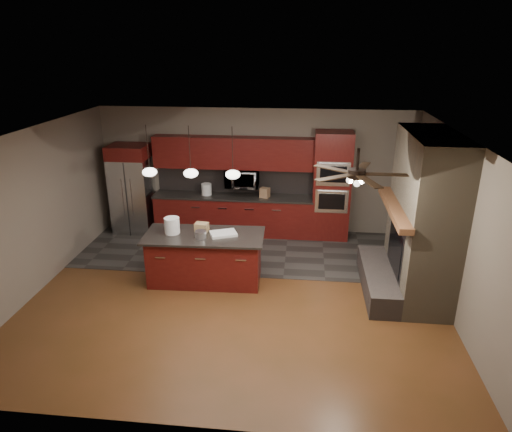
# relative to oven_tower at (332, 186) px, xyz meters

# --- Properties ---
(ground) EXTENTS (7.00, 7.00, 0.00)m
(ground) POSITION_rel_oven_tower_xyz_m (-1.70, -2.69, -1.19)
(ground) COLOR brown
(ground) RESTS_ON ground
(ceiling) EXTENTS (7.00, 6.00, 0.02)m
(ceiling) POSITION_rel_oven_tower_xyz_m (-1.70, -2.69, 1.61)
(ceiling) COLOR white
(ceiling) RESTS_ON back_wall
(back_wall) EXTENTS (7.00, 0.02, 2.80)m
(back_wall) POSITION_rel_oven_tower_xyz_m (-1.70, 0.31, 0.21)
(back_wall) COLOR #6F6759
(back_wall) RESTS_ON ground
(right_wall) EXTENTS (0.02, 6.00, 2.80)m
(right_wall) POSITION_rel_oven_tower_xyz_m (1.80, -2.69, 0.21)
(right_wall) COLOR #6F6759
(right_wall) RESTS_ON ground
(left_wall) EXTENTS (0.02, 6.00, 2.80)m
(left_wall) POSITION_rel_oven_tower_xyz_m (-5.20, -2.69, 0.21)
(left_wall) COLOR #6F6759
(left_wall) RESTS_ON ground
(slate_tile_patch) EXTENTS (7.00, 2.40, 0.01)m
(slate_tile_patch) POSITION_rel_oven_tower_xyz_m (-1.70, -0.89, -1.19)
(slate_tile_patch) COLOR #34322F
(slate_tile_patch) RESTS_ON ground
(fireplace_column) EXTENTS (1.30, 2.10, 2.80)m
(fireplace_column) POSITION_rel_oven_tower_xyz_m (1.34, -2.29, 0.11)
(fireplace_column) COLOR #736752
(fireplace_column) RESTS_ON ground
(back_cabinetry) EXTENTS (3.59, 0.64, 2.20)m
(back_cabinetry) POSITION_rel_oven_tower_xyz_m (-2.18, 0.05, -0.30)
(back_cabinetry) COLOR #571410
(back_cabinetry) RESTS_ON ground
(oven_tower) EXTENTS (0.80, 0.63, 2.38)m
(oven_tower) POSITION_rel_oven_tower_xyz_m (0.00, 0.00, 0.00)
(oven_tower) COLOR #571410
(oven_tower) RESTS_ON ground
(microwave) EXTENTS (0.73, 0.41, 0.50)m
(microwave) POSITION_rel_oven_tower_xyz_m (-1.98, 0.06, 0.11)
(microwave) COLOR silver
(microwave) RESTS_ON back_cabinetry
(refrigerator) EXTENTS (0.86, 0.75, 2.01)m
(refrigerator) POSITION_rel_oven_tower_xyz_m (-4.48, -0.07, -0.18)
(refrigerator) COLOR silver
(refrigerator) RESTS_ON ground
(kitchen_island) EXTENTS (2.16, 1.04, 0.92)m
(kitchen_island) POSITION_rel_oven_tower_xyz_m (-2.34, -2.30, -0.73)
(kitchen_island) COLOR #571410
(kitchen_island) RESTS_ON ground
(white_bucket) EXTENTS (0.35, 0.35, 0.29)m
(white_bucket) POSITION_rel_oven_tower_xyz_m (-2.92, -2.28, -0.13)
(white_bucket) COLOR white
(white_bucket) RESTS_ON kitchen_island
(paint_can) EXTENTS (0.27, 0.27, 0.13)m
(paint_can) POSITION_rel_oven_tower_xyz_m (-2.37, -2.45, -0.20)
(paint_can) COLOR silver
(paint_can) RESTS_ON kitchen_island
(paint_tray) EXTENTS (0.54, 0.47, 0.05)m
(paint_tray) POSITION_rel_oven_tower_xyz_m (-2.00, -2.26, -0.25)
(paint_tray) COLOR white
(paint_tray) RESTS_ON kitchen_island
(cardboard_box) EXTENTS (0.25, 0.19, 0.15)m
(cardboard_box) POSITION_rel_oven_tower_xyz_m (-2.42, -2.12, -0.20)
(cardboard_box) COLOR #A38254
(cardboard_box) RESTS_ON kitchen_island
(counter_bucket) EXTENTS (0.25, 0.25, 0.26)m
(counter_bucket) POSITION_rel_oven_tower_xyz_m (-2.78, 0.01, -0.16)
(counter_bucket) COLOR white
(counter_bucket) RESTS_ON back_cabinetry
(counter_box) EXTENTS (0.24, 0.21, 0.22)m
(counter_box) POSITION_rel_oven_tower_xyz_m (-1.45, -0.04, -0.18)
(counter_box) COLOR #936C4C
(counter_box) RESTS_ON back_cabinetry
(pendant_left) EXTENTS (0.26, 0.26, 0.92)m
(pendant_left) POSITION_rel_oven_tower_xyz_m (-3.35, -1.99, 0.77)
(pendant_left) COLOR black
(pendant_left) RESTS_ON ceiling
(pendant_center) EXTENTS (0.26, 0.26, 0.92)m
(pendant_center) POSITION_rel_oven_tower_xyz_m (-2.60, -1.99, 0.77)
(pendant_center) COLOR black
(pendant_center) RESTS_ON ceiling
(pendant_right) EXTENTS (0.26, 0.26, 0.92)m
(pendant_right) POSITION_rel_oven_tower_xyz_m (-1.85, -1.99, 0.77)
(pendant_right) COLOR black
(pendant_right) RESTS_ON ceiling
(ceiling_fan) EXTENTS (1.27, 1.33, 0.41)m
(ceiling_fan) POSITION_rel_oven_tower_xyz_m (0.10, -3.49, 1.27)
(ceiling_fan) COLOR black
(ceiling_fan) RESTS_ON ceiling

